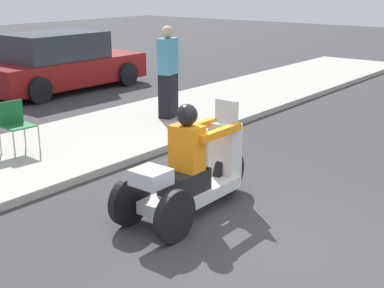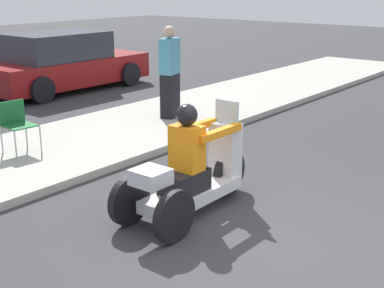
{
  "view_description": "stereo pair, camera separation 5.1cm",
  "coord_description": "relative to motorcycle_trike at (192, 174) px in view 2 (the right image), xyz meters",
  "views": [
    {
      "loc": [
        -4.58,
        -2.5,
        2.76
      ],
      "look_at": [
        0.25,
        1.34,
        0.89
      ],
      "focal_mm": 50.0,
      "sensor_mm": 36.0,
      "label": 1
    },
    {
      "loc": [
        -4.55,
        -2.54,
        2.76
      ],
      "look_at": [
        0.25,
        1.34,
        0.89
      ],
      "focal_mm": 50.0,
      "sensor_mm": 36.0,
      "label": 2
    }
  ],
  "objects": [
    {
      "name": "folding_chair_curbside",
      "position": [
        -0.12,
        3.53,
        0.13
      ],
      "size": [
        0.5,
        0.5,
        0.82
      ],
      "color": "#A5A8AD",
      "rests_on": "sidewalk_strip"
    },
    {
      "name": "sidewalk_strip",
      "position": [
        -0.25,
        3.26,
        -0.44
      ],
      "size": [
        28.0,
        2.8,
        0.12
      ],
      "color": "#B2ADA3",
      "rests_on": "ground"
    },
    {
      "name": "parked_car_lot_right",
      "position": [
        4.01,
        7.62,
        0.22
      ],
      "size": [
        4.47,
        2.07,
        1.52
      ],
      "color": "maroon",
      "rests_on": "ground"
    },
    {
      "name": "motorcycle_trike",
      "position": [
        0.0,
        0.0,
        0.0
      ],
      "size": [
        2.15,
        0.8,
        1.4
      ],
      "color": "black",
      "rests_on": "ground"
    },
    {
      "name": "ground_plane",
      "position": [
        -0.25,
        -1.34,
        -0.5
      ],
      "size": [
        60.0,
        60.0,
        0.0
      ],
      "primitive_type": "plane",
      "color": "#38383A"
    },
    {
      "name": "spectator_by_tree",
      "position": [
        3.16,
        3.12,
        0.5
      ],
      "size": [
        0.48,
        0.36,
        1.83
      ],
      "color": "black",
      "rests_on": "sidewalk_strip"
    }
  ]
}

